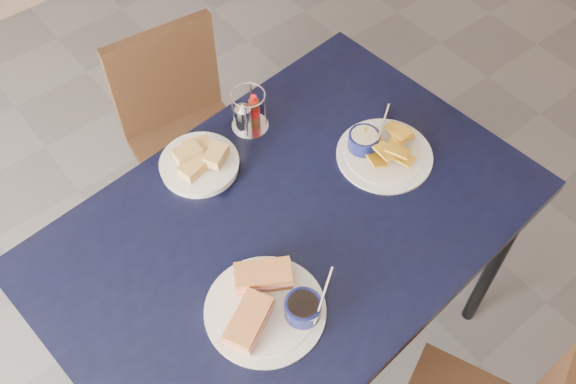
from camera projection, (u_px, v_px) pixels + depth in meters
ground at (342, 361)px, 2.27m from camera, size 6.00×6.00×0.00m
dining_table at (289, 234)px, 1.76m from camera, size 1.38×0.98×0.75m
chair_far at (179, 124)px, 2.30m from camera, size 0.43×0.42×0.82m
sandwich_plate at (268, 304)px, 1.55m from camera, size 0.31×0.30×0.12m
plantain_plate at (378, 149)px, 1.84m from camera, size 0.28×0.28×0.12m
bread_basket at (199, 162)px, 1.81m from camera, size 0.22×0.22×0.07m
condiment_caddy at (248, 114)px, 1.87m from camera, size 0.11×0.11×0.14m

